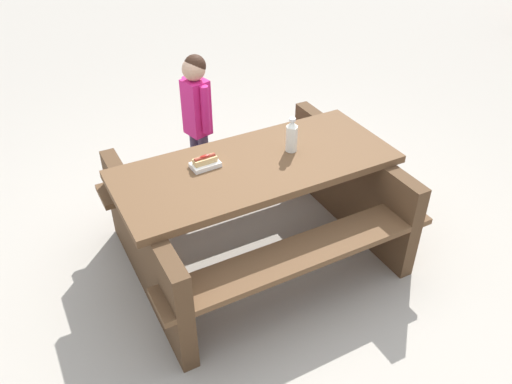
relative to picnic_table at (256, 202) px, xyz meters
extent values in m
plane|color=#ADA599|center=(0.00, 0.00, -0.44)|extent=(30.00, 30.00, 0.00)
cube|color=brown|center=(0.00, 0.00, 0.28)|extent=(1.81, 0.77, 0.05)
cube|color=brown|center=(0.00, 0.56, -0.01)|extent=(1.80, 0.29, 0.04)
cube|color=brown|center=(0.00, -0.56, -0.01)|extent=(1.80, 0.29, 0.04)
cube|color=#4D3520|center=(0.78, -0.01, -0.09)|extent=(0.11, 1.40, 0.70)
cube|color=#4D3520|center=(-0.78, 0.01, -0.09)|extent=(0.11, 1.40, 0.70)
cylinder|color=silver|center=(-0.28, -0.03, 0.39)|extent=(0.08, 0.08, 0.18)
cone|color=silver|center=(-0.28, -0.03, 0.50)|extent=(0.07, 0.07, 0.04)
cylinder|color=silver|center=(-0.28, -0.03, 0.53)|extent=(0.04, 0.04, 0.02)
cube|color=white|center=(0.30, -0.11, 0.32)|extent=(0.19, 0.12, 0.03)
cube|color=#D8B272|center=(0.30, -0.11, 0.35)|extent=(0.15, 0.06, 0.04)
cylinder|color=maroon|center=(0.30, -0.11, 0.37)|extent=(0.14, 0.03, 0.03)
ellipsoid|color=maroon|center=(0.30, -0.11, 0.38)|extent=(0.07, 0.03, 0.01)
cylinder|color=#3F334C|center=(0.00, -0.87, -0.18)|extent=(0.08, 0.08, 0.52)
cylinder|color=#3F334C|center=(0.03, -0.99, -0.18)|extent=(0.08, 0.08, 0.52)
cube|color=#D11E72|center=(0.01, -0.93, 0.30)|extent=(0.20, 0.21, 0.44)
cylinder|color=#D11E72|center=(-0.01, -0.82, 0.32)|extent=(0.06, 0.06, 0.37)
cylinder|color=#D11E72|center=(0.04, -1.04, 0.32)|extent=(0.06, 0.06, 0.37)
sphere|color=tan|center=(0.01, -0.93, 0.60)|extent=(0.17, 0.17, 0.17)
sphere|color=#331E14|center=(0.00, -0.93, 0.62)|extent=(0.16, 0.16, 0.16)
camera|label=1|loc=(1.31, 2.41, 2.04)|focal=35.97mm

